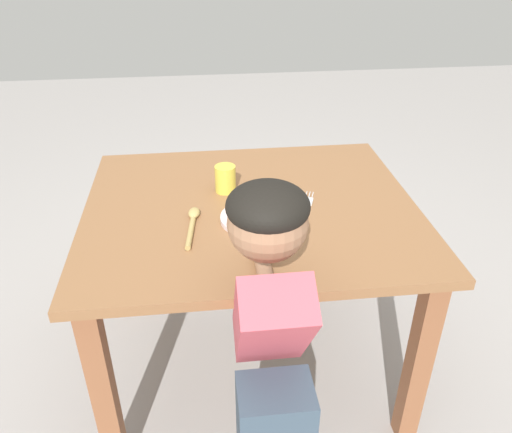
% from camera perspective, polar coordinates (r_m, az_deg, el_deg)
% --- Properties ---
extents(ground_plane, '(8.00, 8.00, 0.00)m').
position_cam_1_polar(ground_plane, '(2.02, -0.47, -15.48)').
color(ground_plane, '#9A9592').
extents(dining_table, '(1.04, 0.89, 0.67)m').
position_cam_1_polar(dining_table, '(1.66, -0.55, -1.77)').
color(dining_table, brown).
rests_on(dining_table, ground_plane).
extents(plate, '(0.20, 0.20, 0.05)m').
position_cam_1_polar(plate, '(1.53, -0.37, 0.36)').
color(plate, silver).
rests_on(plate, dining_table).
extents(fork, '(0.10, 0.22, 0.01)m').
position_cam_1_polar(fork, '(1.59, 5.55, 0.84)').
color(fork, silver).
rests_on(fork, dining_table).
extents(spoon, '(0.05, 0.22, 0.02)m').
position_cam_1_polar(spoon, '(1.51, -7.15, -0.63)').
color(spoon, tan).
rests_on(spoon, dining_table).
extents(drinking_cup, '(0.07, 0.07, 0.09)m').
position_cam_1_polar(drinking_cup, '(1.67, -3.46, 4.25)').
color(drinking_cup, gold).
rests_on(drinking_cup, dining_table).
extents(person, '(0.19, 0.42, 0.96)m').
position_cam_1_polar(person, '(1.27, 1.73, -14.64)').
color(person, '#394B5B').
rests_on(person, ground_plane).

